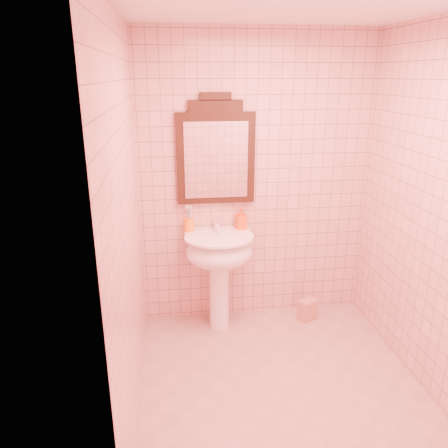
{
  "coord_description": "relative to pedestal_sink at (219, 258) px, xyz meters",
  "views": [
    {
      "loc": [
        -0.75,
        -2.5,
        2.14
      ],
      "look_at": [
        -0.35,
        0.55,
        1.08
      ],
      "focal_mm": 35.0,
      "sensor_mm": 36.0,
      "label": 1
    }
  ],
  "objects": [
    {
      "name": "soap_dispenser",
      "position": [
        0.21,
        0.16,
        0.3
      ],
      "size": [
        0.1,
        0.1,
        0.19
      ],
      "primitive_type": "imported",
      "rotation": [
        0.0,
        0.0,
        0.24
      ],
      "color": "#DB5012",
      "rests_on": "pedestal_sink"
    },
    {
      "name": "floor",
      "position": [
        0.35,
        -0.87,
        -0.66
      ],
      "size": [
        2.2,
        2.2,
        0.0
      ],
      "primitive_type": "plane",
      "color": "tan",
      "rests_on": "ground"
    },
    {
      "name": "towel",
      "position": [
        0.81,
        0.01,
        -0.56
      ],
      "size": [
        0.19,
        0.16,
        0.19
      ],
      "primitive_type": "cube",
      "rotation": [
        0.0,
        0.0,
        0.42
      ],
      "color": "tan",
      "rests_on": "floor"
    },
    {
      "name": "back_wall",
      "position": [
        0.35,
        0.23,
        0.59
      ],
      "size": [
        2.0,
        0.02,
        2.5
      ],
      "primitive_type": "cube",
      "color": "#E0A59C",
      "rests_on": "floor"
    },
    {
      "name": "mirror",
      "position": [
        0.0,
        0.2,
        0.85
      ],
      "size": [
        0.65,
        0.06,
        0.91
      ],
      "color": "black",
      "rests_on": "back_wall"
    },
    {
      "name": "toothbrush_cup",
      "position": [
        -0.24,
        0.16,
        0.26
      ],
      "size": [
        0.09,
        0.09,
        0.2
      ],
      "rotation": [
        0.0,
        0.0,
        0.07
      ],
      "color": "orange",
      "rests_on": "pedestal_sink"
    },
    {
      "name": "faucet",
      "position": [
        0.0,
        0.14,
        0.26
      ],
      "size": [
        0.04,
        0.16,
        0.11
      ],
      "color": "white",
      "rests_on": "pedestal_sink"
    },
    {
      "name": "pedestal_sink",
      "position": [
        0.0,
        0.0,
        0.0
      ],
      "size": [
        0.58,
        0.58,
        0.86
      ],
      "color": "white",
      "rests_on": "floor"
    }
  ]
}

